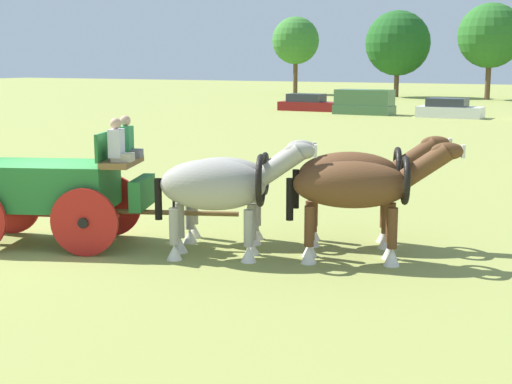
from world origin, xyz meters
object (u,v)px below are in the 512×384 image
(draft_horse_rear_near, at_px, (231,181))
(draft_horse_rear_off, at_px, (220,187))
(parked_vehicle_a, at_px, (308,103))
(parked_vehicle_b, at_px, (364,102))
(draft_horse_lead_near, at_px, (357,178))
(parked_vehicle_c, at_px, (449,109))
(show_wagon, at_px, (52,187))
(draft_horse_lead_off, at_px, (359,188))

(draft_horse_rear_near, relative_size, draft_horse_rear_off, 0.96)
(parked_vehicle_a, xyz_separation_m, parked_vehicle_b, (5.04, -1.68, 0.29))
(draft_horse_lead_near, height_order, parked_vehicle_a, draft_horse_lead_near)
(parked_vehicle_b, relative_size, parked_vehicle_c, 0.98)
(draft_horse_lead_near, xyz_separation_m, parked_vehicle_b, (-12.19, 35.25, -0.54))
(draft_horse_rear_off, distance_m, parked_vehicle_a, 41.98)
(parked_vehicle_a, relative_size, parked_vehicle_c, 1.06)
(show_wagon, relative_size, draft_horse_rear_off, 1.92)
(draft_horse_rear_near, distance_m, draft_horse_lead_near, 2.58)
(draft_horse_rear_off, distance_m, parked_vehicle_c, 37.45)
(parked_vehicle_b, bearing_deg, show_wagon, -80.03)
(draft_horse_lead_near, bearing_deg, draft_horse_rear_near, -158.50)
(draft_horse_lead_off, distance_m, parked_vehicle_a, 42.05)
(show_wagon, xyz_separation_m, draft_horse_lead_near, (5.49, 2.86, 0.19))
(draft_horse_rear_off, xyz_separation_m, draft_horse_lead_near, (1.94, 2.16, 0.02))
(draft_horse_lead_near, height_order, parked_vehicle_b, draft_horse_lead_near)
(parked_vehicle_a, distance_m, parked_vehicle_c, 11.19)
(show_wagon, height_order, draft_horse_lead_near, show_wagon)
(draft_horse_lead_off, relative_size, parked_vehicle_a, 0.70)
(draft_horse_rear_off, height_order, parked_vehicle_a, draft_horse_rear_off)
(parked_vehicle_a, bearing_deg, parked_vehicle_b, -18.41)
(show_wagon, distance_m, parked_vehicle_a, 41.48)
(show_wagon, distance_m, draft_horse_rear_off, 3.62)
(draft_horse_rear_near, xyz_separation_m, parked_vehicle_b, (-9.79, 36.19, -0.44))
(draft_horse_lead_off, bearing_deg, parked_vehicle_c, 100.46)
(draft_horse_rear_near, bearing_deg, draft_horse_lead_near, 21.50)
(parked_vehicle_c, bearing_deg, show_wagon, -88.92)
(parked_vehicle_b, bearing_deg, draft_horse_lead_near, -70.92)
(draft_horse_rear_off, xyz_separation_m, parked_vehicle_b, (-10.25, 37.41, -0.53))
(draft_horse_rear_near, relative_size, draft_horse_lead_off, 0.93)
(parked_vehicle_a, bearing_deg, draft_horse_rear_off, -68.64)
(show_wagon, bearing_deg, draft_horse_rear_off, 11.13)
(draft_horse_lead_off, bearing_deg, parked_vehicle_b, 109.18)
(parked_vehicle_b, distance_m, parked_vehicle_c, 6.00)
(show_wagon, relative_size, parked_vehicle_c, 1.37)
(parked_vehicle_c, bearing_deg, draft_horse_lead_near, -79.96)
(draft_horse_lead_off, bearing_deg, draft_horse_rear_near, 174.88)
(draft_horse_rear_off, relative_size, parked_vehicle_c, 0.71)
(show_wagon, xyz_separation_m, parked_vehicle_c, (-0.71, 37.90, -0.64))
(draft_horse_lead_near, bearing_deg, parked_vehicle_a, 115.01)
(show_wagon, height_order, parked_vehicle_a, show_wagon)
(parked_vehicle_c, bearing_deg, draft_horse_rear_off, -83.47)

